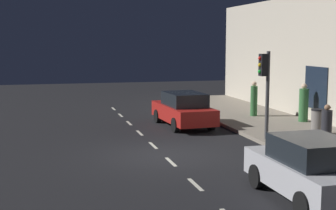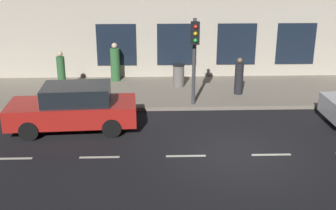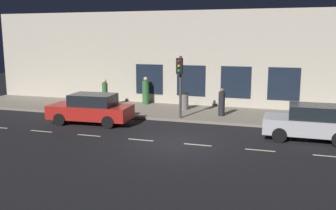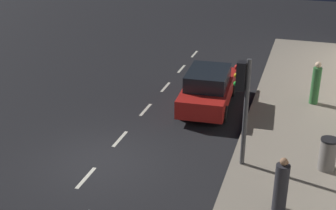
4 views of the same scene
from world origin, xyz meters
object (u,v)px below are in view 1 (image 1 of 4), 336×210
at_px(pedestrian_2, 304,104).
at_px(parked_car_1, 183,109).
at_px(traffic_light, 265,79).
at_px(pedestrian_1, 326,128).
at_px(pedestrian_0, 254,100).
at_px(trash_bin, 317,121).
at_px(parked_car_0, 310,169).

bearing_deg(pedestrian_2, parked_car_1, -108.74).
height_order(traffic_light, pedestrian_1, traffic_light).
bearing_deg(pedestrian_1, pedestrian_2, 179.58).
relative_size(traffic_light, pedestrian_0, 1.93).
height_order(pedestrian_2, trash_bin, pedestrian_2).
bearing_deg(traffic_light, pedestrian_0, 69.09).
distance_m(parked_car_0, trash_bin, 8.31).
bearing_deg(pedestrian_0, pedestrian_2, -54.20).
distance_m(pedestrian_0, pedestrian_2, 2.67).
bearing_deg(traffic_light, parked_car_0, -106.33).
relative_size(traffic_light, pedestrian_1, 2.17).
height_order(pedestrian_0, pedestrian_1, pedestrian_0).
bearing_deg(pedestrian_2, pedestrian_1, -31.66).
xyz_separation_m(parked_car_1, pedestrian_2, (5.61, -0.95, 0.18)).
height_order(pedestrian_1, trash_bin, pedestrian_1).
relative_size(parked_car_1, trash_bin, 4.35).
relative_size(parked_car_1, pedestrian_1, 2.84).
relative_size(pedestrian_0, pedestrian_2, 0.97).
bearing_deg(traffic_light, pedestrian_1, -55.50).
xyz_separation_m(parked_car_1, pedestrian_0, (4.08, 1.25, 0.18)).
height_order(traffic_light, pedestrian_2, traffic_light).
height_order(parked_car_1, pedestrian_0, pedestrian_0).
distance_m(parked_car_1, trash_bin, 5.97).
bearing_deg(pedestrian_0, parked_car_1, -162.03).
bearing_deg(traffic_light, parked_car_1, 114.42).
bearing_deg(pedestrian_0, trash_bin, -83.77).
xyz_separation_m(pedestrian_1, trash_bin, (1.19, 2.49, -0.20)).
xyz_separation_m(traffic_light, pedestrian_0, (2.12, 5.56, -1.51)).
bearing_deg(trash_bin, pedestrian_2, 70.09).
xyz_separation_m(parked_car_1, pedestrian_1, (3.36, -6.36, 0.07)).
relative_size(parked_car_0, pedestrian_1, 2.49).
xyz_separation_m(traffic_light, trash_bin, (2.59, 0.44, -1.81)).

